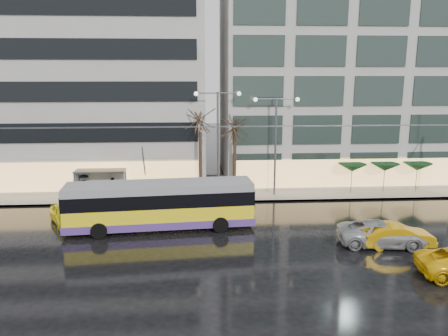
{
  "coord_description": "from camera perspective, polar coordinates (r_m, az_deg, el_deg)",
  "views": [
    {
      "loc": [
        0.15,
        -26.16,
        10.61
      ],
      "look_at": [
        2.16,
        5.0,
        3.87
      ],
      "focal_mm": 35.0,
      "sensor_mm": 36.0,
      "label": 1
    }
  ],
  "objects": [
    {
      "name": "pedestrian_a",
      "position": [
        38.18,
        -14.7,
        -1.87
      ],
      "size": [
        1.22,
        1.23,
        2.19
      ],
      "color": "black",
      "rests_on": "sidewalk"
    },
    {
      "name": "tree_b",
      "position": [
        37.74,
        1.43,
        5.77
      ],
      "size": [
        3.2,
        3.2,
        7.7
      ],
      "color": "black",
      "rests_on": "sidewalk"
    },
    {
      "name": "trolleybus",
      "position": [
        30.7,
        -8.31,
        -4.99
      ],
      "size": [
        13.04,
        5.31,
        5.97
      ],
      "color": "yellow",
      "rests_on": "ground"
    },
    {
      "name": "kerb",
      "position": [
        36.8,
        -0.66,
        -4.46
      ],
      "size": [
        80.0,
        0.1,
        0.15
      ],
      "primitive_type": "cube",
      "color": "slate",
      "rests_on": "ground"
    },
    {
      "name": "bus_shelter",
      "position": [
        38.79,
        -16.3,
        -1.2
      ],
      "size": [
        4.2,
        1.6,
        2.51
      ],
      "color": "#595B60",
      "rests_on": "sidewalk"
    },
    {
      "name": "parasol_a",
      "position": [
        40.49,
        16.4,
        0.04
      ],
      "size": [
        2.5,
        2.5,
        2.65
      ],
      "color": "#595B60",
      "rests_on": "sidewalk"
    },
    {
      "name": "taxi_b",
      "position": [
        29.6,
        21.67,
        -8.2
      ],
      "size": [
        4.54,
        1.7,
        1.48
      ],
      "primitive_type": "imported",
      "rotation": [
        0.0,
        0.0,
        1.54
      ],
      "color": "#CD920A",
      "rests_on": "ground"
    },
    {
      "name": "building_left",
      "position": [
        47.96,
        -23.91,
        11.81
      ],
      "size": [
        34.0,
        14.0,
        22.0
      ],
      "primitive_type": "cube",
      "color": "#A29F9B",
      "rests_on": "sidewalk"
    },
    {
      "name": "parasol_b",
      "position": [
        41.61,
        20.28,
        0.1
      ],
      "size": [
        2.5,
        2.5,
        2.65
      ],
      "color": "#595B60",
      "rests_on": "sidewalk"
    },
    {
      "name": "parasol_c",
      "position": [
        42.91,
        23.95,
        0.15
      ],
      "size": [
        2.5,
        2.5,
        2.65
      ],
      "color": "#595B60",
      "rests_on": "sidewalk"
    },
    {
      "name": "ground",
      "position": [
        28.23,
        -3.78,
        -9.93
      ],
      "size": [
        140.0,
        140.0,
        0.0
      ],
      "primitive_type": "plane",
      "color": "black",
      "rests_on": "ground"
    },
    {
      "name": "street_lamp_far",
      "position": [
        37.9,
        6.77,
        4.67
      ],
      "size": [
        3.96,
        0.36,
        8.53
      ],
      "color": "#595B60",
      "rests_on": "sidewalk"
    },
    {
      "name": "building_right",
      "position": [
        48.98,
        19.54,
        13.89
      ],
      "size": [
        32.0,
        14.0,
        25.0
      ],
      "primitive_type": "cube",
      "color": "#A29F9B",
      "rests_on": "sidewalk"
    },
    {
      "name": "tree_a",
      "position": [
        37.33,
        -3.16,
        6.74
      ],
      "size": [
        3.2,
        3.2,
        8.4
      ],
      "color": "black",
      "rests_on": "sidewalk"
    },
    {
      "name": "pedestrian_c",
      "position": [
        39.14,
        -17.79,
        -2.24
      ],
      "size": [
        1.09,
        0.87,
        2.11
      ],
      "color": "black",
      "rests_on": "sidewalk"
    },
    {
      "name": "catenary",
      "position": [
        34.69,
        -2.23,
        1.61
      ],
      "size": [
        42.24,
        5.12,
        7.0
      ],
      "color": "#595B60",
      "rests_on": "ground"
    },
    {
      "name": "taxi_a",
      "position": [
        33.7,
        -20.07,
        -5.71
      ],
      "size": [
        3.34,
        4.33,
        1.38
      ],
      "primitive_type": "imported",
      "rotation": [
        0.0,
        0.0,
        0.49
      ],
      "color": "#FCEF0D",
      "rests_on": "ground"
    },
    {
      "name": "sedan_silver",
      "position": [
        29.56,
        19.94,
        -8.05
      ],
      "size": [
        5.75,
        3.2,
        1.52
      ],
      "primitive_type": "imported",
      "rotation": [
        0.0,
        0.0,
        1.44
      ],
      "color": "#9D9EA2",
      "rests_on": "ground"
    },
    {
      "name": "street_lamp_near",
      "position": [
        37.29,
        -0.82,
        5.06
      ],
      "size": [
        3.96,
        0.36,
        9.03
      ],
      "color": "#595B60",
      "rests_on": "sidewalk"
    },
    {
      "name": "pedestrian_b",
      "position": [
        39.24,
        -14.36,
        -2.4
      ],
      "size": [
        0.99,
        0.89,
        1.68
      ],
      "color": "black",
      "rests_on": "sidewalk"
    },
    {
      "name": "sidewalk",
      "position": [
        41.56,
        -1.02,
        -2.51
      ],
      "size": [
        80.0,
        10.0,
        0.15
      ],
      "primitive_type": "cube",
      "color": "gray",
      "rests_on": "ground"
    }
  ]
}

